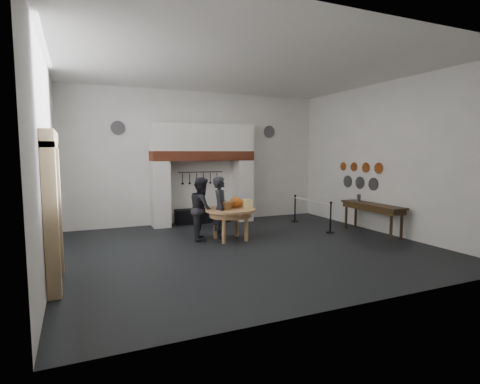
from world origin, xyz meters
name	(u,v)px	position (x,y,z in m)	size (l,w,h in m)	color
floor	(248,247)	(0.00, 0.00, 0.00)	(9.00, 8.00, 0.02)	black
ceiling	(249,67)	(0.00, 0.00, 4.50)	(9.00, 8.00, 0.02)	silver
wall_back	(200,158)	(0.00, 4.00, 2.25)	(9.00, 0.02, 4.50)	white
wall_front	(360,164)	(0.00, -4.00, 2.25)	(9.00, 0.02, 4.50)	white
wall_left	(47,161)	(-4.50, 0.00, 2.25)	(0.02, 8.00, 4.50)	white
wall_right	(385,158)	(4.50, 0.00, 2.25)	(0.02, 8.00, 4.50)	white
chimney_pier_left	(160,194)	(-1.48, 3.65, 1.07)	(0.55, 0.70, 2.15)	silver
chimney_pier_right	(243,190)	(1.48, 3.65, 1.07)	(0.55, 0.70, 2.15)	silver
hearth_brick_band	(203,156)	(0.00, 3.65, 2.31)	(3.50, 0.72, 0.32)	#9E442B
chimney_hood	(203,138)	(0.00, 3.65, 2.92)	(3.50, 0.70, 0.90)	silver
iron_range	(203,216)	(0.00, 3.72, 0.25)	(1.90, 0.45, 0.50)	black
utensil_rail	(201,172)	(0.00, 3.92, 1.75)	(0.02, 0.02, 1.60)	black
door_recess	(48,218)	(-4.47, -1.00, 1.25)	(0.04, 1.10, 2.50)	black
door_jamb_near	(51,221)	(-4.38, -1.70, 1.30)	(0.22, 0.30, 2.60)	tan
door_jamb_far	(55,209)	(-4.38, -0.30, 1.30)	(0.22, 0.30, 2.60)	tan
door_lintel	(49,140)	(-4.38, -1.00, 2.65)	(0.22, 1.70, 0.30)	tan
wall_plaque	(53,189)	(-4.45, 0.80, 1.60)	(0.05, 0.34, 0.44)	gold
work_table	(230,210)	(-0.09, 0.98, 0.84)	(1.39, 1.39, 0.07)	tan
pumpkin	(236,202)	(0.11, 1.08, 1.03)	(0.36, 0.36, 0.31)	orange
cheese_block_big	(248,204)	(0.41, 0.93, 0.99)	(0.22, 0.22, 0.24)	#FFF198
cheese_block_small	(243,203)	(0.39, 1.23, 0.97)	(0.18, 0.18, 0.20)	#D8C481
wicker_basket	(227,206)	(-0.24, 0.83, 0.98)	(0.32, 0.32, 0.22)	#956136
bread_loaf	(223,205)	(-0.19, 1.33, 0.94)	(0.31, 0.18, 0.13)	#966235
visitor_near	(221,209)	(-0.39, 0.96, 0.89)	(0.65, 0.42, 1.77)	black
visitor_far	(202,208)	(-0.79, 1.36, 0.87)	(0.85, 0.66, 1.74)	black
side_table	(372,205)	(4.10, 0.02, 0.87)	(0.55, 2.20, 0.06)	#382814
pewter_jug	(359,198)	(4.10, 0.62, 1.01)	(0.12, 0.12, 0.22)	#45464A
copper_pan_a	(379,168)	(4.46, 0.20, 1.95)	(0.34, 0.34, 0.03)	#C6662D
copper_pan_b	(366,168)	(4.46, 0.75, 1.95)	(0.32, 0.32, 0.03)	#C6662D
copper_pan_c	(354,167)	(4.46, 1.30, 1.95)	(0.30, 0.30, 0.03)	#C6662D
copper_pan_d	(343,166)	(4.46, 1.85, 1.95)	(0.28, 0.28, 0.03)	#C6662D
pewter_plate_left	(373,184)	(4.46, 0.40, 1.45)	(0.40, 0.40, 0.03)	#4C4C51
pewter_plate_mid	(360,183)	(4.46, 1.00, 1.45)	(0.40, 0.40, 0.03)	#4C4C51
pewter_plate_right	(348,181)	(4.46, 1.60, 1.45)	(0.40, 0.40, 0.03)	#4C4C51
pewter_plate_back_left	(118,128)	(-2.70, 3.96, 3.20)	(0.44, 0.44, 0.03)	#4C4C51
pewter_plate_back_right	(269,132)	(2.70, 3.96, 3.20)	(0.44, 0.44, 0.03)	#4C4C51
barrier_post_near	(331,218)	(3.03, 0.61, 0.45)	(0.05, 0.05, 0.90)	black
barrier_post_far	(295,209)	(3.03, 2.61, 0.45)	(0.05, 0.05, 0.90)	black
barrier_rope	(312,201)	(3.03, 1.61, 0.85)	(0.04, 0.04, 2.00)	white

